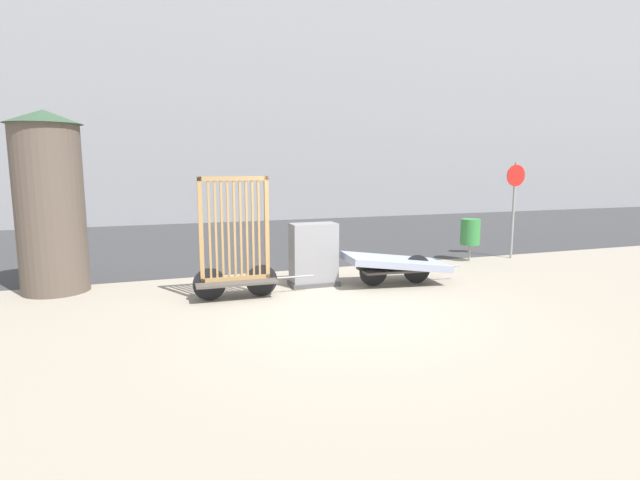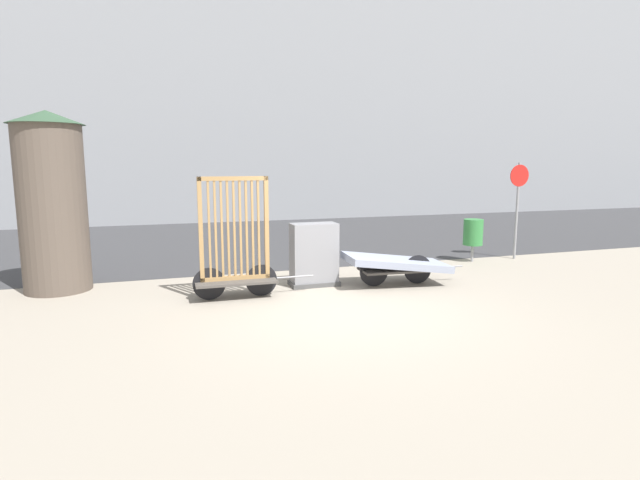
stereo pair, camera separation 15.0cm
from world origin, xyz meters
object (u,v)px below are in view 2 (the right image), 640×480
at_px(utility_cabinet, 314,257).
at_px(trash_bin, 473,232).
at_px(bike_cart_with_bedframe, 235,255).
at_px(bike_cart_with_mattress, 396,264).
at_px(advertising_column, 52,201).
at_px(sign_post, 518,198).

xyz_separation_m(utility_cabinet, trash_bin, (4.21, 1.06, 0.14)).
distance_m(bike_cart_with_bedframe, trash_bin, 5.94).
distance_m(bike_cart_with_mattress, trash_bin, 3.12).
height_order(trash_bin, advertising_column, advertising_column).
relative_size(utility_cabinet, advertising_column, 0.37).
bearing_deg(bike_cart_with_bedframe, trash_bin, 15.21).
bearing_deg(utility_cabinet, trash_bin, 14.11).
xyz_separation_m(bike_cart_with_mattress, trash_bin, (2.72, 1.51, 0.28)).
bearing_deg(utility_cabinet, advertising_column, 166.83).
distance_m(bike_cart_with_bedframe, utility_cabinet, 1.61).
height_order(bike_cart_with_mattress, sign_post, sign_post).
bearing_deg(sign_post, advertising_column, 179.96).
height_order(bike_cart_with_bedframe, sign_post, sign_post).
relative_size(bike_cart_with_mattress, advertising_column, 0.75).
bearing_deg(bike_cart_with_mattress, trash_bin, 33.24).
bearing_deg(trash_bin, bike_cart_with_bedframe, -165.31).
relative_size(bike_cart_with_bedframe, bike_cart_with_mattress, 0.88).
height_order(utility_cabinet, advertising_column, advertising_column).
bearing_deg(advertising_column, bike_cart_with_mattress, -14.06).
bearing_deg(utility_cabinet, sign_post, 11.00).
relative_size(trash_bin, sign_post, 0.43).
height_order(utility_cabinet, trash_bin, utility_cabinet).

